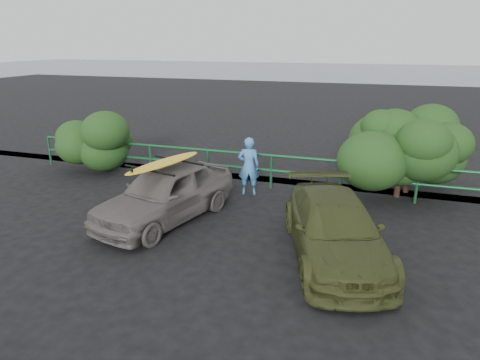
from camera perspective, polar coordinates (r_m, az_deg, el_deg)
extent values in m
plane|color=black|center=(8.81, -10.70, -10.53)|extent=(80.00, 80.00, 0.00)
plane|color=slate|center=(66.95, 15.43, 13.82)|extent=(200.00, 200.00, 0.00)
imported|color=#615B57|center=(10.44, -9.84, -1.75)|extent=(2.56, 4.27, 1.36)
imported|color=#393F1C|center=(8.79, 12.50, -6.33)|extent=(2.92, 4.50, 1.21)
imported|color=#4181C5|center=(11.99, 1.17, 1.85)|extent=(0.68, 0.52, 1.66)
ellipsoid|color=gold|center=(10.21, -10.07, 2.30)|extent=(1.10, 2.48, 0.07)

